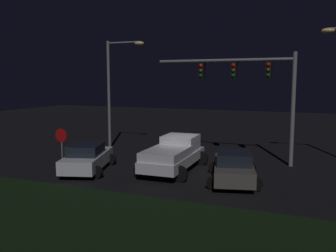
# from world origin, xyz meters

# --- Properties ---
(ground_plane) EXTENTS (80.00, 80.00, 0.00)m
(ground_plane) POSITION_xyz_m (0.00, 0.00, 0.00)
(ground_plane) COLOR black
(grass_median) EXTENTS (24.46, 7.78, 0.10)m
(grass_median) POSITION_xyz_m (0.00, -9.39, 0.05)
(grass_median) COLOR black
(grass_median) RESTS_ON ground_plane
(pickup_truck) EXTENTS (2.98, 5.46, 1.80)m
(pickup_truck) POSITION_xyz_m (-0.23, -0.57, 1.00)
(pickup_truck) COLOR silver
(pickup_truck) RESTS_ON ground_plane
(car_sedan) EXTENTS (3.31, 4.74, 1.51)m
(car_sedan) POSITION_xyz_m (-4.55, -2.56, 0.74)
(car_sedan) COLOR silver
(car_sedan) RESTS_ON ground_plane
(car_sedan_far) EXTENTS (3.17, 4.71, 1.51)m
(car_sedan_far) POSITION_xyz_m (3.27, -1.62, 0.74)
(car_sedan_far) COLOR #514C47
(car_sedan_far) RESTS_ON ground_plane
(traffic_signal_gantry) EXTENTS (8.32, 0.56, 6.50)m
(traffic_signal_gantry) POSITION_xyz_m (3.16, 2.90, 4.90)
(traffic_signal_gantry) COLOR slate
(traffic_signal_gantry) RESTS_ON ground_plane
(street_lamp_left) EXTENTS (2.91, 0.44, 7.64)m
(street_lamp_left) POSITION_xyz_m (-6.32, 3.67, 4.88)
(street_lamp_left) COLOR slate
(street_lamp_left) RESTS_ON ground_plane
(stop_sign) EXTENTS (0.76, 0.08, 2.23)m
(stop_sign) POSITION_xyz_m (-6.32, -2.45, 1.56)
(stop_sign) COLOR slate
(stop_sign) RESTS_ON ground_plane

